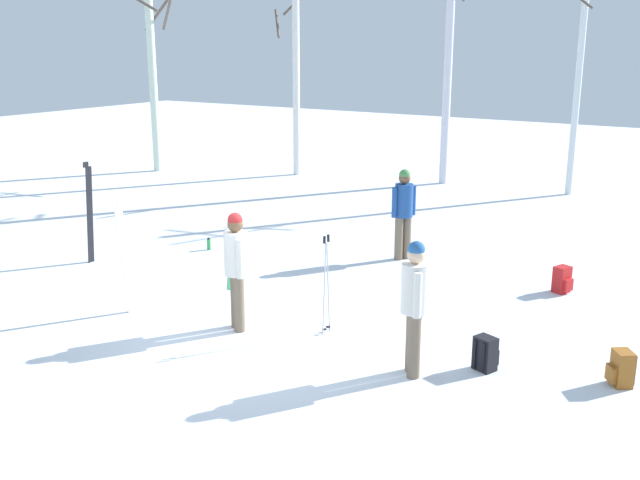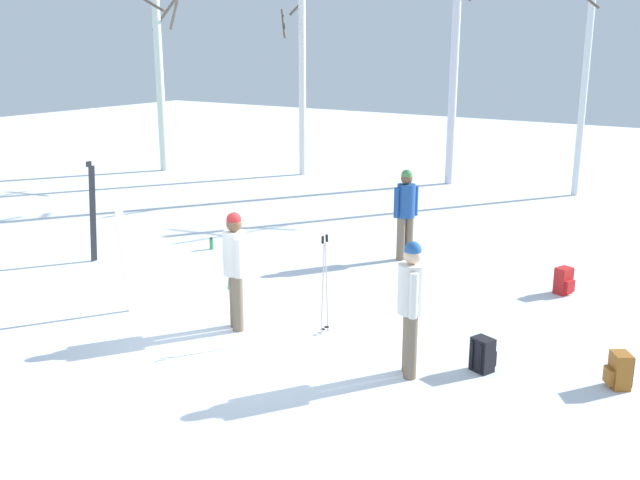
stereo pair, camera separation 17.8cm
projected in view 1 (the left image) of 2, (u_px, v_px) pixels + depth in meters
ground_plane at (241, 348)px, 9.97m from camera, size 60.00×60.00×0.00m
person_0 at (415, 300)px, 8.95m from camera, size 0.34×0.45×1.72m
person_1 at (404, 208)px, 13.77m from camera, size 0.34×0.47×1.72m
person_2 at (236, 264)px, 10.39m from camera, size 0.43×0.36×1.72m
ski_pair_planted_0 at (90, 213)px, 13.62m from camera, size 0.02×0.24×1.88m
ski_pair_planted_1 at (125, 257)px, 11.03m from camera, size 0.05×0.25×1.78m
ski_pair_lying_0 at (234, 273)px, 13.16m from camera, size 1.25×1.54×0.05m
ski_poles_0 at (326, 282)px, 10.30m from camera, size 0.07×0.20×1.43m
backpack_0 at (562, 280)px, 12.12m from camera, size 0.33×0.31×0.44m
backpack_1 at (621, 369)px, 8.85m from camera, size 0.34×0.34×0.44m
backpack_2 at (486, 354)px, 9.28m from camera, size 0.31×0.33×0.44m
water_bottle_0 at (209, 244)px, 14.59m from camera, size 0.08×0.08×0.24m
birch_tree_0 at (152, 62)px, 22.50m from camera, size 1.49×1.49×6.39m
birch_tree_1 at (296, 50)px, 21.77m from camera, size 1.07×1.44×7.26m
birch_tree_2 at (449, 38)px, 20.31m from camera, size 0.95×0.96×7.89m
birch_tree_3 at (580, 62)px, 18.91m from camera, size 1.45×1.45×6.57m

